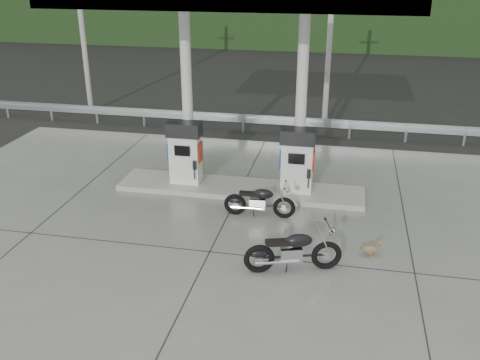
% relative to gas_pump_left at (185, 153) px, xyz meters
% --- Properties ---
extents(ground, '(160.00, 160.00, 0.00)m').
position_rel_gas_pump_left_xyz_m(ground, '(1.60, -2.50, -1.07)').
color(ground, black).
rests_on(ground, ground).
extents(forecourt_apron, '(18.00, 14.00, 0.02)m').
position_rel_gas_pump_left_xyz_m(forecourt_apron, '(1.60, -2.50, -1.06)').
color(forecourt_apron, slate).
rests_on(forecourt_apron, ground).
extents(pump_island, '(7.00, 1.40, 0.15)m').
position_rel_gas_pump_left_xyz_m(pump_island, '(1.60, 0.00, -0.98)').
color(pump_island, '#A09D95').
rests_on(pump_island, forecourt_apron).
extents(gas_pump_left, '(0.95, 0.55, 1.80)m').
position_rel_gas_pump_left_xyz_m(gas_pump_left, '(0.00, 0.00, 0.00)').
color(gas_pump_left, white).
rests_on(gas_pump_left, pump_island).
extents(gas_pump_right, '(0.95, 0.55, 1.80)m').
position_rel_gas_pump_left_xyz_m(gas_pump_right, '(3.20, 0.00, 0.00)').
color(gas_pump_right, white).
rests_on(gas_pump_right, pump_island).
extents(canopy_column_left, '(0.30, 0.30, 5.00)m').
position_rel_gas_pump_left_xyz_m(canopy_column_left, '(0.00, 0.40, 1.60)').
color(canopy_column_left, white).
rests_on(canopy_column_left, pump_island).
extents(canopy_column_right, '(0.30, 0.30, 5.00)m').
position_rel_gas_pump_left_xyz_m(canopy_column_right, '(3.20, 0.40, 1.60)').
color(canopy_column_right, white).
rests_on(canopy_column_right, pump_island).
extents(guardrail, '(26.00, 0.16, 1.42)m').
position_rel_gas_pump_left_xyz_m(guardrail, '(1.60, 5.50, -0.36)').
color(guardrail, '#A7A9AF').
rests_on(guardrail, ground).
extents(road, '(60.00, 7.00, 0.01)m').
position_rel_gas_pump_left_xyz_m(road, '(1.60, 9.00, -1.07)').
color(road, black).
rests_on(road, ground).
extents(utility_pole_a, '(0.22, 0.22, 8.00)m').
position_rel_gas_pump_left_xyz_m(utility_pole_a, '(-6.40, 7.00, 2.93)').
color(utility_pole_a, '#979892').
rests_on(utility_pole_a, ground).
extents(utility_pole_b, '(0.22, 0.22, 8.00)m').
position_rel_gas_pump_left_xyz_m(utility_pole_b, '(3.60, 7.00, 2.93)').
color(utility_pole_b, '#979892').
rests_on(utility_pole_b, ground).
extents(tree_band, '(80.00, 6.00, 6.00)m').
position_rel_gas_pump_left_xyz_m(tree_band, '(1.60, 27.50, 1.93)').
color(tree_band, black).
rests_on(tree_band, ground).
extents(forested_hills, '(100.00, 40.00, 140.00)m').
position_rel_gas_pump_left_xyz_m(forested_hills, '(1.60, 57.50, -1.07)').
color(forested_hills, black).
rests_on(forested_hills, ground).
extents(motorcycle_left, '(2.07, 1.17, 0.93)m').
position_rel_gas_pump_left_xyz_m(motorcycle_left, '(3.53, -3.89, -0.58)').
color(motorcycle_left, black).
rests_on(motorcycle_left, forecourt_apron).
extents(motorcycle_right, '(1.75, 0.61, 0.82)m').
position_rel_gas_pump_left_xyz_m(motorcycle_right, '(2.40, -1.47, -0.64)').
color(motorcycle_right, black).
rests_on(motorcycle_right, forecourt_apron).
extents(duck, '(0.48, 0.21, 0.34)m').
position_rel_gas_pump_left_xyz_m(duck, '(5.17, -2.96, -0.88)').
color(duck, brown).
rests_on(duck, forecourt_apron).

